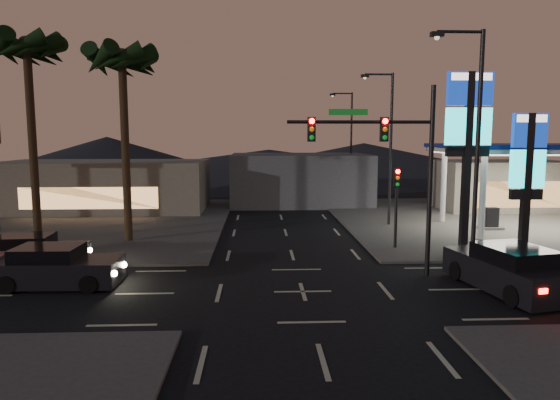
{
  "coord_description": "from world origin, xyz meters",
  "views": [
    {
      "loc": [
        -1.68,
        -18.45,
        5.87
      ],
      "look_at": [
        -0.68,
        4.39,
        3.0
      ],
      "focal_mm": 32.0,
      "sensor_mm": 36.0,
      "label": 1
    }
  ],
  "objects_px": {
    "car_lane_a_mid": "(55,267)",
    "pylon_sign_short": "(528,163)",
    "car_lane_a_front": "(56,268)",
    "suv_station": "(509,270)",
    "gas_station": "(542,150)",
    "pylon_sign_tall": "(468,127)",
    "traffic_signal_mast": "(390,153)",
    "car_lane_b_front": "(31,253)"
  },
  "relations": [
    {
      "from": "car_lane_a_mid",
      "to": "pylon_sign_short",
      "type": "bearing_deg",
      "value": 8.39
    },
    {
      "from": "pylon_sign_short",
      "to": "car_lane_a_mid",
      "type": "height_order",
      "value": "pylon_sign_short"
    },
    {
      "from": "car_lane_a_front",
      "to": "suv_station",
      "type": "xyz_separation_m",
      "value": [
        17.62,
        -1.42,
        0.09
      ]
    },
    {
      "from": "gas_station",
      "to": "suv_station",
      "type": "distance_m",
      "value": 15.31
    },
    {
      "from": "pylon_sign_tall",
      "to": "traffic_signal_mast",
      "type": "bearing_deg",
      "value": -143.48
    },
    {
      "from": "traffic_signal_mast",
      "to": "car_lane_b_front",
      "type": "relative_size",
      "value": 1.63
    },
    {
      "from": "pylon_sign_tall",
      "to": "pylon_sign_short",
      "type": "xyz_separation_m",
      "value": [
        2.5,
        -1.0,
        -1.74
      ]
    },
    {
      "from": "car_lane_a_front",
      "to": "car_lane_a_mid",
      "type": "height_order",
      "value": "car_lane_a_front"
    },
    {
      "from": "traffic_signal_mast",
      "to": "car_lane_a_front",
      "type": "xyz_separation_m",
      "value": [
        -13.48,
        -0.84,
        -4.47
      ]
    },
    {
      "from": "pylon_sign_tall",
      "to": "car_lane_a_front",
      "type": "height_order",
      "value": "pylon_sign_tall"
    },
    {
      "from": "traffic_signal_mast",
      "to": "car_lane_b_front",
      "type": "xyz_separation_m",
      "value": [
        -15.65,
        1.86,
        -4.5
      ]
    },
    {
      "from": "pylon_sign_short",
      "to": "suv_station",
      "type": "xyz_separation_m",
      "value": [
        -3.11,
        -4.78,
        -3.82
      ]
    },
    {
      "from": "gas_station",
      "to": "pylon_sign_tall",
      "type": "height_order",
      "value": "pylon_sign_tall"
    },
    {
      "from": "gas_station",
      "to": "traffic_signal_mast",
      "type": "bearing_deg",
      "value": -140.72
    },
    {
      "from": "gas_station",
      "to": "suv_station",
      "type": "xyz_separation_m",
      "value": [
        -8.11,
        -12.28,
        -4.24
      ]
    },
    {
      "from": "pylon_sign_short",
      "to": "car_lane_a_front",
      "type": "bearing_deg",
      "value": -170.81
    },
    {
      "from": "car_lane_a_mid",
      "to": "car_lane_b_front",
      "type": "height_order",
      "value": "car_lane_b_front"
    },
    {
      "from": "suv_station",
      "to": "pylon_sign_short",
      "type": "bearing_deg",
      "value": 56.94
    },
    {
      "from": "car_lane_b_front",
      "to": "car_lane_a_mid",
      "type": "bearing_deg",
      "value": -50.16
    },
    {
      "from": "pylon_sign_short",
      "to": "traffic_signal_mast",
      "type": "bearing_deg",
      "value": -160.87
    },
    {
      "from": "traffic_signal_mast",
      "to": "car_lane_a_front",
      "type": "bearing_deg",
      "value": -176.43
    },
    {
      "from": "pylon_sign_tall",
      "to": "car_lane_a_mid",
      "type": "height_order",
      "value": "pylon_sign_tall"
    },
    {
      "from": "gas_station",
      "to": "pylon_sign_short",
      "type": "height_order",
      "value": "pylon_sign_short"
    },
    {
      "from": "pylon_sign_tall",
      "to": "suv_station",
      "type": "bearing_deg",
      "value": -96.01
    },
    {
      "from": "gas_station",
      "to": "pylon_sign_short",
      "type": "relative_size",
      "value": 1.74
    },
    {
      "from": "gas_station",
      "to": "traffic_signal_mast",
      "type": "distance_m",
      "value": 15.82
    },
    {
      "from": "car_lane_a_mid",
      "to": "gas_station",
      "type": "bearing_deg",
      "value": 22.24
    },
    {
      "from": "pylon_sign_tall",
      "to": "car_lane_a_mid",
      "type": "xyz_separation_m",
      "value": [
        -18.37,
        -4.08,
        -5.7
      ]
    },
    {
      "from": "pylon_sign_tall",
      "to": "traffic_signal_mast",
      "type": "height_order",
      "value": "pylon_sign_tall"
    },
    {
      "from": "car_lane_b_front",
      "to": "pylon_sign_short",
      "type": "bearing_deg",
      "value": 1.64
    },
    {
      "from": "pylon_sign_tall",
      "to": "car_lane_a_front",
      "type": "bearing_deg",
      "value": -166.56
    },
    {
      "from": "pylon_sign_tall",
      "to": "suv_station",
      "type": "xyz_separation_m",
      "value": [
        -0.61,
        -5.78,
        -5.56
      ]
    },
    {
      "from": "traffic_signal_mast",
      "to": "suv_station",
      "type": "height_order",
      "value": "traffic_signal_mast"
    },
    {
      "from": "traffic_signal_mast",
      "to": "pylon_sign_tall",
      "type": "bearing_deg",
      "value": 36.52
    },
    {
      "from": "car_lane_a_front",
      "to": "traffic_signal_mast",
      "type": "bearing_deg",
      "value": 3.57
    },
    {
      "from": "car_lane_b_front",
      "to": "suv_station",
      "type": "bearing_deg",
      "value": -11.77
    },
    {
      "from": "car_lane_b_front",
      "to": "gas_station",
      "type": "bearing_deg",
      "value": 16.3
    },
    {
      "from": "gas_station",
      "to": "pylon_sign_tall",
      "type": "xyz_separation_m",
      "value": [
        -7.5,
        -6.5,
        1.31
      ]
    },
    {
      "from": "pylon_sign_tall",
      "to": "traffic_signal_mast",
      "type": "distance_m",
      "value": 6.02
    },
    {
      "from": "pylon_sign_tall",
      "to": "pylon_sign_short",
      "type": "bearing_deg",
      "value": -21.8
    },
    {
      "from": "suv_station",
      "to": "pylon_sign_tall",
      "type": "bearing_deg",
      "value": 83.99
    },
    {
      "from": "gas_station",
      "to": "car_lane_a_front",
      "type": "relative_size",
      "value": 2.43
    }
  ]
}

